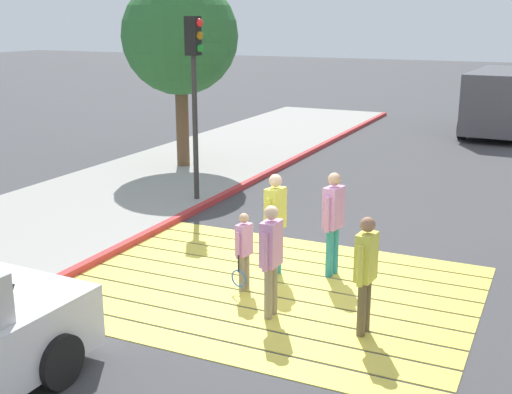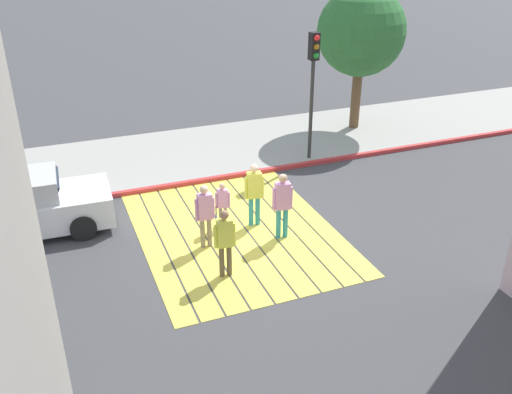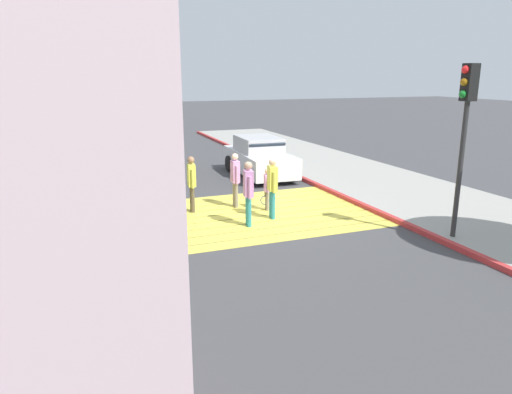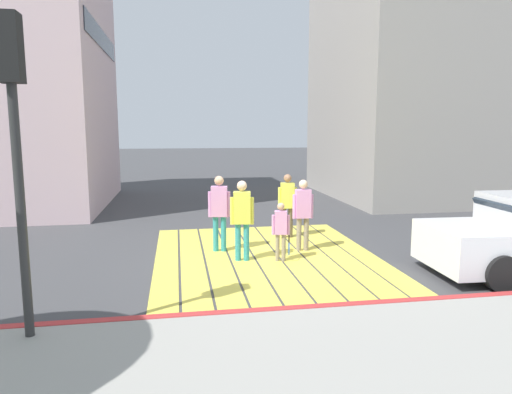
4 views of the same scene
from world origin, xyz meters
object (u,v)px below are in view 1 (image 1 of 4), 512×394
object	(u,v)px
van_down_street	(503,100)
pedestrian_child_with_racket	(244,248)
street_tree	(182,39)
traffic_light_corner	(195,72)
pedestrian_adult_trailing	(333,216)
pedestrian_adult_side	(275,217)
pedestrian_teen_behind	(366,267)
pedestrian_adult_lead	(271,253)

from	to	relation	value
van_down_street	pedestrian_child_with_racket	xyz separation A→B (m)	(-2.22, -17.12, -0.55)
street_tree	pedestrian_child_with_racket	distance (m)	9.34
traffic_light_corner	pedestrian_adult_trailing	world-z (taller)	traffic_light_corner
van_down_street	pedestrian_adult_trailing	size ratio (longest dim) A/B	2.98
traffic_light_corner	pedestrian_adult_side	xyz separation A→B (m)	(3.41, -3.33, -2.02)
pedestrian_adult_side	van_down_street	bearing A→B (deg)	82.85
pedestrian_teen_behind	pedestrian_child_with_racket	bearing A→B (deg)	163.09
traffic_light_corner	pedestrian_adult_side	world-z (taller)	traffic_light_corner
pedestrian_adult_lead	pedestrian_adult_trailing	xyz separation A→B (m)	(0.28, 1.92, 0.05)
pedestrian_adult_trailing	pedestrian_adult_side	xyz separation A→B (m)	(-0.87, -0.41, -0.01)
pedestrian_child_with_racket	pedestrian_adult_trailing	bearing A→B (deg)	49.48
pedestrian_adult_lead	pedestrian_teen_behind	size ratio (longest dim) A/B	1.00
pedestrian_adult_side	pedestrian_teen_behind	bearing A→B (deg)	-36.88
pedestrian_adult_trailing	pedestrian_teen_behind	world-z (taller)	pedestrian_adult_trailing
pedestrian_adult_lead	pedestrian_child_with_racket	xyz separation A→B (m)	(-0.77, 0.69, -0.26)
pedestrian_adult_lead	pedestrian_adult_side	bearing A→B (deg)	111.33
traffic_light_corner	pedestrian_teen_behind	size ratio (longest dim) A/B	2.52
van_down_street	pedestrian_child_with_racket	world-z (taller)	van_down_street
pedestrian_adult_lead	pedestrian_teen_behind	world-z (taller)	same
pedestrian_child_with_racket	van_down_street	bearing A→B (deg)	82.60
pedestrian_adult_lead	pedestrian_child_with_racket	bearing A→B (deg)	138.09
pedestrian_adult_trailing	pedestrian_child_with_racket	world-z (taller)	pedestrian_adult_trailing
traffic_light_corner	pedestrian_adult_side	bearing A→B (deg)	-44.35
street_tree	pedestrian_adult_side	size ratio (longest dim) A/B	3.03
van_down_street	street_tree	distance (m)	12.75
van_down_street	pedestrian_adult_lead	world-z (taller)	van_down_street
traffic_light_corner	pedestrian_teen_behind	world-z (taller)	traffic_light_corner
street_tree	pedestrian_adult_lead	distance (m)	10.24
street_tree	pedestrian_child_with_racket	size ratio (longest dim) A/B	4.14
street_tree	pedestrian_child_with_racket	xyz separation A→B (m)	(5.32, -7.11, -2.91)
pedestrian_adult_trailing	pedestrian_adult_side	world-z (taller)	pedestrian_adult_trailing
van_down_street	street_tree	xyz separation A→B (m)	(-7.54, -10.00, 2.35)
pedestrian_adult_side	pedestrian_teen_behind	world-z (taller)	pedestrian_adult_side
traffic_light_corner	pedestrian_teen_behind	distance (m)	7.50
traffic_light_corner	pedestrian_adult_trailing	size ratio (longest dim) A/B	2.39
street_tree	pedestrian_adult_side	xyz separation A→B (m)	(5.50, -6.29, -2.61)
pedestrian_adult_side	pedestrian_teen_behind	distance (m)	2.45
pedestrian_adult_side	traffic_light_corner	bearing A→B (deg)	135.65
van_down_street	pedestrian_adult_lead	bearing A→B (deg)	-94.67
pedestrian_adult_trailing	van_down_street	bearing A→B (deg)	85.77
traffic_light_corner	pedestrian_adult_lead	size ratio (longest dim) A/B	2.52
traffic_light_corner	street_tree	xyz separation A→B (m)	(-2.08, 2.96, 0.59)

